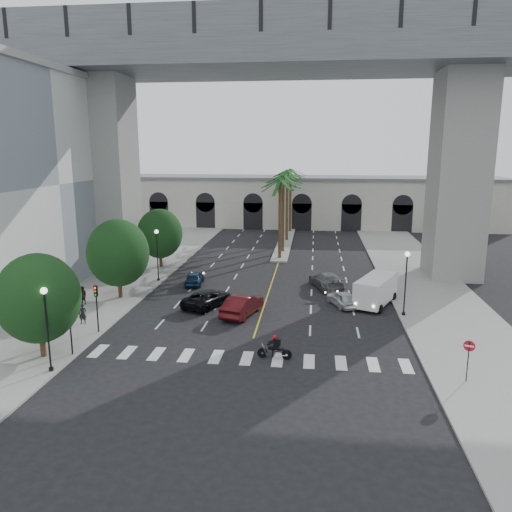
{
  "coord_description": "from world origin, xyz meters",
  "views": [
    {
      "loc": [
        4.12,
        -31.19,
        13.27
      ],
      "look_at": [
        -0.29,
        6.0,
        5.13
      ],
      "focal_mm": 35.0,
      "sensor_mm": 36.0,
      "label": 1
    }
  ],
  "objects_px": {
    "car_c": "(207,298)",
    "motorcycle_rider": "(276,348)",
    "lamp_post_left_far": "(157,251)",
    "car_b": "(242,305)",
    "car_d": "(326,280)",
    "car_e": "(194,278)",
    "traffic_signal_near": "(70,320)",
    "car_a": "(343,299)",
    "do_not_enter_sign": "(469,353)",
    "lamp_post_right": "(406,278)",
    "pedestrian_a": "(83,314)",
    "pedestrian_b": "(83,295)",
    "lamp_post_left_near": "(47,322)",
    "cargo_van": "(376,290)",
    "traffic_signal_far": "(96,301)"
  },
  "relations": [
    {
      "from": "car_c",
      "to": "motorcycle_rider",
      "type": "bearing_deg",
      "value": 146.25
    },
    {
      "from": "lamp_post_left_far",
      "to": "car_b",
      "type": "height_order",
      "value": "lamp_post_left_far"
    },
    {
      "from": "car_d",
      "to": "car_e",
      "type": "relative_size",
      "value": 1.37
    },
    {
      "from": "lamp_post_left_far",
      "to": "traffic_signal_near",
      "type": "xyz_separation_m",
      "value": [
        0.1,
        -18.5,
        -0.71
      ]
    },
    {
      "from": "car_a",
      "to": "do_not_enter_sign",
      "type": "relative_size",
      "value": 1.48
    },
    {
      "from": "lamp_post_right",
      "to": "pedestrian_a",
      "type": "distance_m",
      "value": 25.19
    },
    {
      "from": "car_d",
      "to": "pedestrian_b",
      "type": "xyz_separation_m",
      "value": [
        -20.79,
        -8.09,
        0.16
      ]
    },
    {
      "from": "lamp_post_left_far",
      "to": "car_b",
      "type": "relative_size",
      "value": 1.04
    },
    {
      "from": "lamp_post_right",
      "to": "traffic_signal_near",
      "type": "height_order",
      "value": "lamp_post_right"
    },
    {
      "from": "car_b",
      "to": "pedestrian_b",
      "type": "height_order",
      "value": "pedestrian_b"
    },
    {
      "from": "lamp_post_left_near",
      "to": "cargo_van",
      "type": "xyz_separation_m",
      "value": [
        20.88,
        15.84,
        -1.85
      ]
    },
    {
      "from": "lamp_post_right",
      "to": "pedestrian_b",
      "type": "relative_size",
      "value": 3.4
    },
    {
      "from": "lamp_post_right",
      "to": "car_e",
      "type": "relative_size",
      "value": 1.37
    },
    {
      "from": "car_e",
      "to": "pedestrian_b",
      "type": "relative_size",
      "value": 2.49
    },
    {
      "from": "traffic_signal_far",
      "to": "car_c",
      "type": "height_order",
      "value": "traffic_signal_far"
    },
    {
      "from": "traffic_signal_near",
      "to": "car_b",
      "type": "relative_size",
      "value": 0.71
    },
    {
      "from": "lamp_post_left_near",
      "to": "pedestrian_b",
      "type": "xyz_separation_m",
      "value": [
        -3.98,
        12.63,
        -2.28
      ]
    },
    {
      "from": "car_a",
      "to": "pedestrian_b",
      "type": "bearing_deg",
      "value": -17.29
    },
    {
      "from": "cargo_van",
      "to": "car_e",
      "type": "bearing_deg",
      "value": -170.94
    },
    {
      "from": "cargo_van",
      "to": "traffic_signal_near",
      "type": "bearing_deg",
      "value": -123.22
    },
    {
      "from": "traffic_signal_far",
      "to": "car_b",
      "type": "xyz_separation_m",
      "value": [
        9.8,
        5.36,
        -1.67
      ]
    },
    {
      "from": "traffic_signal_far",
      "to": "motorcycle_rider",
      "type": "xyz_separation_m",
      "value": [
        13.15,
        -2.83,
        -1.78
      ]
    },
    {
      "from": "car_b",
      "to": "car_d",
      "type": "bearing_deg",
      "value": -112.48
    },
    {
      "from": "car_e",
      "to": "do_not_enter_sign",
      "type": "relative_size",
      "value": 1.49
    },
    {
      "from": "car_d",
      "to": "lamp_post_right",
      "type": "bearing_deg",
      "value": 109.15
    },
    {
      "from": "car_d",
      "to": "car_b",
      "type": "bearing_deg",
      "value": 33.41
    },
    {
      "from": "traffic_signal_near",
      "to": "car_e",
      "type": "bearing_deg",
      "value": 78.13
    },
    {
      "from": "car_a",
      "to": "motorcycle_rider",
      "type": "bearing_deg",
      "value": 43.35
    },
    {
      "from": "motorcycle_rider",
      "to": "do_not_enter_sign",
      "type": "bearing_deg",
      "value": -6.39
    },
    {
      "from": "do_not_enter_sign",
      "to": "car_a",
      "type": "bearing_deg",
      "value": 137.26
    },
    {
      "from": "do_not_enter_sign",
      "to": "traffic_signal_far",
      "type": "bearing_deg",
      "value": -169.13
    },
    {
      "from": "car_a",
      "to": "car_d",
      "type": "distance_m",
      "value": 5.65
    },
    {
      "from": "car_a",
      "to": "traffic_signal_near",
      "type": "bearing_deg",
      "value": 11.31
    },
    {
      "from": "car_d",
      "to": "car_e",
      "type": "distance_m",
      "value": 12.95
    },
    {
      "from": "car_d",
      "to": "traffic_signal_near",
      "type": "bearing_deg",
      "value": 28.83
    },
    {
      "from": "lamp_post_left_near",
      "to": "car_e",
      "type": "relative_size",
      "value": 1.37
    },
    {
      "from": "traffic_signal_near",
      "to": "traffic_signal_far",
      "type": "xyz_separation_m",
      "value": [
        0.0,
        4.0,
        0.0
      ]
    },
    {
      "from": "car_b",
      "to": "car_c",
      "type": "bearing_deg",
      "value": -15.34
    },
    {
      "from": "lamp_post_left_far",
      "to": "cargo_van",
      "type": "distance_m",
      "value": 21.59
    },
    {
      "from": "motorcycle_rider",
      "to": "pedestrian_b",
      "type": "xyz_separation_m",
      "value": [
        -17.23,
        8.96,
        0.21
      ]
    },
    {
      "from": "car_a",
      "to": "car_d",
      "type": "xyz_separation_m",
      "value": [
        -1.27,
        5.5,
        0.12
      ]
    },
    {
      "from": "traffic_signal_far",
      "to": "car_c",
      "type": "xyz_separation_m",
      "value": [
        6.5,
        7.33,
        -1.79
      ]
    },
    {
      "from": "pedestrian_a",
      "to": "car_b",
      "type": "bearing_deg",
      "value": 9.21
    },
    {
      "from": "lamp_post_right",
      "to": "car_a",
      "type": "height_order",
      "value": "lamp_post_right"
    },
    {
      "from": "traffic_signal_far",
      "to": "motorcycle_rider",
      "type": "relative_size",
      "value": 1.63
    },
    {
      "from": "traffic_signal_near",
      "to": "lamp_post_right",
      "type": "bearing_deg",
      "value": 24.82
    },
    {
      "from": "pedestrian_b",
      "to": "car_c",
      "type": "bearing_deg",
      "value": 25.82
    },
    {
      "from": "lamp_post_right",
      "to": "motorcycle_rider",
      "type": "relative_size",
      "value": 2.39
    },
    {
      "from": "pedestrian_a",
      "to": "lamp_post_right",
      "type": "bearing_deg",
      "value": 2.48
    },
    {
      "from": "car_d",
      "to": "cargo_van",
      "type": "distance_m",
      "value": 6.39
    }
  ]
}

